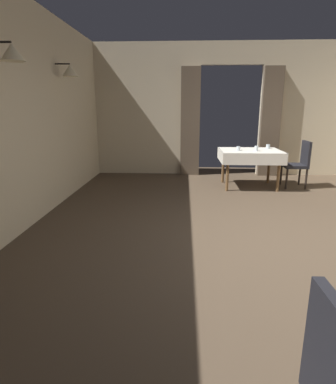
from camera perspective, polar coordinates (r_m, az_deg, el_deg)
The scene contains 7 objects.
ground at distance 4.08m, azimuth 17.80°, elevation -8.74°, with size 10.08×10.08×0.00m, color #4C3D2D.
wall_back at distance 7.87m, azimuth 10.89°, elevation 14.03°, with size 6.40×0.27×3.00m.
dining_table_mid at distance 6.69m, azimuth 14.33°, elevation 6.41°, with size 1.20×0.96×0.75m.
chair_mid_right at distance 7.01m, azimuth 22.15°, elevation 4.96°, with size 0.44×0.44×0.93m.
glass_mid_a at distance 7.02m, azimuth 17.28°, elevation 7.70°, with size 0.08×0.08×0.09m, color silver.
glass_mid_b at distance 6.56m, azimuth 15.37°, elevation 7.44°, with size 0.07×0.07×0.10m, color silver.
glass_mid_c at distance 6.54m, azimuth 12.32°, elevation 7.54°, with size 0.07×0.07×0.08m, color silver.
Camera 1 is at (-1.06, -3.61, 1.58)m, focal length 30.16 mm.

